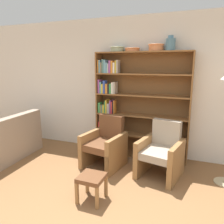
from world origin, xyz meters
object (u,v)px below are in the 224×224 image
armchair_cushioned (161,152)px  bookshelf (133,105)px  armchair_leather (105,145)px  vase_tall (171,44)px  bowl_olive (117,49)px  bowl_slate (132,49)px  footstool (92,180)px  bowl_copper (156,47)px

armchair_cushioned → bookshelf: bearing=-32.0°
armchair_leather → armchair_cushioned: 1.01m
vase_tall → armchair_leather: 2.14m
bowl_olive → vase_tall: vase_tall is taller
bookshelf → bowl_slate: 1.07m
bookshelf → armchair_leather: 0.97m
armchair_leather → vase_tall: bearing=-136.9°
bookshelf → bowl_slate: bearing=-142.4°
bookshelf → bowl_slate: size_ratio=7.28×
bookshelf → footstool: 1.88m
bowl_slate → bowl_copper: bearing=0.0°
bowl_olive → armchair_cushioned: size_ratio=0.30×
bowl_copper → vase_tall: vase_tall is taller
bookshelf → bowl_olive: size_ratio=7.53×
bowl_slate → armchair_cushioned: 1.96m
bookshelf → footstool: size_ratio=5.65×
bookshelf → vase_tall: size_ratio=7.96×
vase_tall → footstool: vase_tall is taller
bowl_olive → armchair_cushioned: bearing=-32.6°
bookshelf → armchair_cushioned: (0.69, -0.67, -0.63)m
bowl_slate → vase_tall: (0.70, 0.00, 0.07)m
vase_tall → armchair_cushioned: bearing=-88.2°
bowl_olive → footstool: (0.26, -1.71, -1.83)m
armchair_leather → bowl_slate: bearing=-104.4°
footstool → armchair_cushioned: bearing=54.2°
bookshelf → armchair_cushioned: size_ratio=2.28×
bookshelf → armchair_leather: bookshelf is taller
bowl_olive → vase_tall: size_ratio=1.06×
vase_tall → armchair_cushioned: (0.02, -0.65, -1.78)m
bowl_copper → bookshelf: bearing=177.5°
bowl_slate → armchair_cushioned: bearing=-42.2°
bookshelf → footstool: bookshelf is taller
footstool → bowl_olive: bearing=98.6°
bowl_slate → bowl_copper: bowl_copper is taller
bowl_slate → bowl_copper: (0.45, 0.00, 0.03)m
armchair_leather → footstool: size_ratio=2.48×
bowl_olive → footstool: bearing=-81.4°
bowl_copper → armchair_leather: bearing=-138.6°
bowl_olive → footstool: bowl_olive is taller
bowl_copper → armchair_cushioned: 1.87m
armchair_leather → armchair_cushioned: same height
bookshelf → vase_tall: bearing=-1.5°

